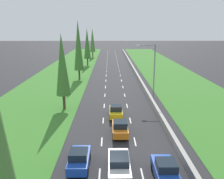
# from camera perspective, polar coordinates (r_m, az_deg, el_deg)

# --- Properties ---
(ground_plane) EXTENTS (300.00, 300.00, 0.00)m
(ground_plane) POSITION_cam_1_polar(r_m,az_deg,el_deg) (63.59, 0.26, 3.82)
(ground_plane) COLOR #28282B
(ground_plane) RESTS_ON ground
(grass_verge_left) EXTENTS (14.00, 140.00, 0.04)m
(grass_verge_left) POSITION_cam_1_polar(r_m,az_deg,el_deg) (64.65, -11.05, 3.75)
(grass_verge_left) COLOR #387528
(grass_verge_left) RESTS_ON ground
(grass_verge_right) EXTENTS (14.00, 140.00, 0.04)m
(grass_verge_right) POSITION_cam_1_polar(r_m,az_deg,el_deg) (65.38, 12.97, 3.77)
(grass_verge_right) COLOR #387528
(grass_verge_right) RESTS_ON ground
(median_barrier) EXTENTS (0.44, 120.00, 0.85)m
(median_barrier) POSITION_cam_1_polar(r_m,az_deg,el_deg) (63.84, 5.40, 4.19)
(median_barrier) COLOR #9E9B93
(median_barrier) RESTS_ON ground
(lane_markings) EXTENTS (3.64, 116.00, 0.01)m
(lane_markings) POSITION_cam_1_polar(r_m,az_deg,el_deg) (63.58, 0.26, 3.83)
(lane_markings) COLOR white
(lane_markings) RESTS_ON ground
(blue_hatchback_left_lane) EXTENTS (1.74, 3.90, 1.72)m
(blue_hatchback_left_lane) POSITION_cam_1_polar(r_m,az_deg,el_deg) (21.74, -7.70, -15.79)
(blue_hatchback_left_lane) COLOR #1E47B7
(blue_hatchback_left_lane) RESTS_ON ground
(white_sedan_centre_lane) EXTENTS (1.82, 4.50, 1.64)m
(white_sedan_centre_lane) POSITION_cam_1_polar(r_m,az_deg,el_deg) (20.93, 1.66, -17.03)
(white_sedan_centre_lane) COLOR white
(white_sedan_centre_lane) RESTS_ON ground
(orange_hatchback_centre_lane) EXTENTS (1.74, 3.90, 1.72)m
(orange_hatchback_centre_lane) POSITION_cam_1_polar(r_m,az_deg,el_deg) (27.41, 1.89, -8.99)
(orange_hatchback_centre_lane) COLOR orange
(orange_hatchback_centre_lane) RESTS_ON ground
(yellow_hatchback_centre_lane) EXTENTS (1.74, 3.90, 1.72)m
(yellow_hatchback_centre_lane) POSITION_cam_1_polar(r_m,az_deg,el_deg) (32.57, 0.90, -5.10)
(yellow_hatchback_centre_lane) COLOR yellow
(yellow_hatchback_centre_lane) RESTS_ON ground
(blue_hatchback_right_lane) EXTENTS (1.74, 3.90, 1.72)m
(blue_hatchback_right_lane) POSITION_cam_1_polar(r_m,az_deg,el_deg) (20.58, 12.33, -17.90)
(blue_hatchback_right_lane) COLOR #1E47B7
(blue_hatchback_right_lane) RESTS_ON ground
(poplar_tree_second) EXTENTS (2.07, 2.07, 10.95)m
(poplar_tree_second) POSITION_cam_1_polar(r_m,az_deg,el_deg) (35.06, -11.54, 5.62)
(poplar_tree_second) COLOR #4C3823
(poplar_tree_second) RESTS_ON ground
(poplar_tree_third) EXTENTS (2.13, 2.13, 13.24)m
(poplar_tree_third) POSITION_cam_1_polar(r_m,az_deg,el_deg) (55.51, -7.86, 10.13)
(poplar_tree_third) COLOR #4C3823
(poplar_tree_third) RESTS_ON ground
(poplar_tree_fourth) EXTENTS (2.08, 2.08, 11.39)m
(poplar_tree_fourth) POSITION_cam_1_polar(r_m,az_deg,el_deg) (76.02, -5.82, 10.63)
(poplar_tree_fourth) COLOR #4C3823
(poplar_tree_fourth) RESTS_ON ground
(poplar_tree_fifth) EXTENTS (2.08, 2.08, 11.22)m
(poplar_tree_fifth) POSITION_cam_1_polar(r_m,az_deg,el_deg) (96.74, -4.58, 11.41)
(poplar_tree_fifth) COLOR #4C3823
(poplar_tree_fifth) RESTS_ON ground
(street_light_mast) EXTENTS (3.20, 0.28, 9.00)m
(street_light_mast) POSITION_cam_1_polar(r_m,az_deg,el_deg) (41.04, 9.40, 5.14)
(street_light_mast) COLOR gray
(street_light_mast) RESTS_ON ground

